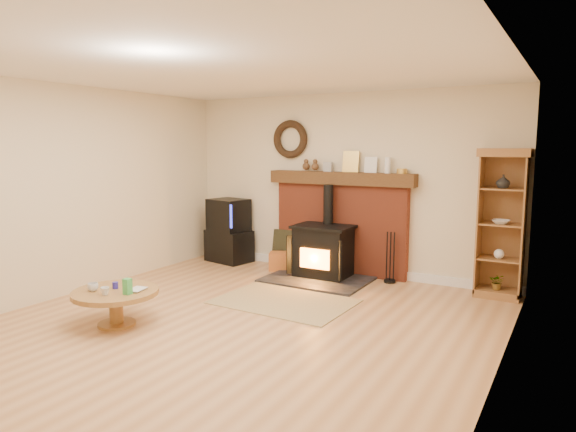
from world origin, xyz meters
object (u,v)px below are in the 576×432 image
Objects in this scene: tv_unit at (229,232)px; coffee_table at (115,297)px; wood_stove at (322,252)px; curio_cabinet at (502,223)px.

tv_unit reaches higher than coffee_table.
wood_stove is 2.37m from curio_cabinet.
wood_stove is 2.98m from coffee_table.
curio_cabinet reaches higher than tv_unit.
tv_unit is 1.15× the size of coffee_table.
wood_stove is at bearing -173.06° from curio_cabinet.
curio_cabinet is at bearing 6.94° from wood_stove.
tv_unit is 4.07m from curio_cabinet.
coffee_table is at bearing -109.73° from wood_stove.
coffee_table is at bearing -75.84° from tv_unit.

